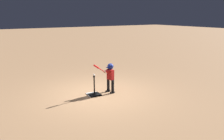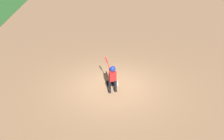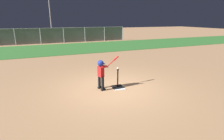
% 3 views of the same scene
% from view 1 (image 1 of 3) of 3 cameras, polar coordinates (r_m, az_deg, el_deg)
% --- Properties ---
extents(ground_plane, '(90.00, 90.00, 0.00)m').
position_cam_1_polar(ground_plane, '(8.53, -3.52, -6.24)').
color(ground_plane, '#AD7F56').
extents(home_plate, '(0.49, 0.49, 0.02)m').
position_cam_1_polar(home_plate, '(8.48, -5.00, -6.33)').
color(home_plate, white).
rests_on(home_plate, ground_plane).
extents(batting_tee, '(0.44, 0.39, 0.76)m').
position_cam_1_polar(batting_tee, '(8.38, -4.62, -5.86)').
color(batting_tee, black).
rests_on(batting_tee, ground_plane).
extents(batter_child, '(0.93, 0.38, 1.25)m').
position_cam_1_polar(batter_child, '(8.43, -0.58, -1.13)').
color(batter_child, black).
rests_on(batter_child, ground_plane).
extents(baseball, '(0.07, 0.07, 0.07)m').
position_cam_1_polar(baseball, '(8.17, -4.72, -1.28)').
color(baseball, white).
rests_on(baseball, batting_tee).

